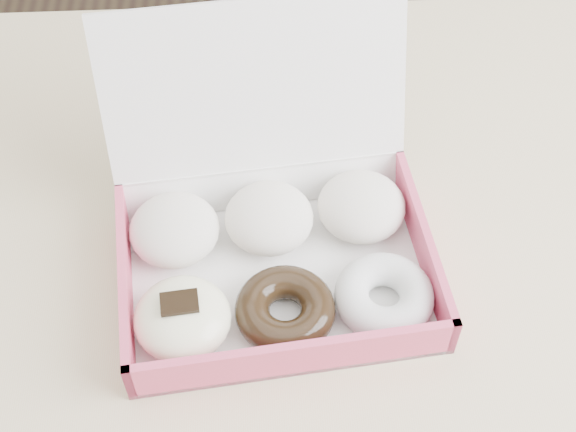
{
  "coord_description": "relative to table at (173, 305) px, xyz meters",
  "views": [
    {
      "loc": [
        0.1,
        -0.46,
        1.39
      ],
      "look_at": [
        0.12,
        -0.0,
        0.82
      ],
      "focal_mm": 50.0,
      "sensor_mm": 36.0,
      "label": 1
    }
  ],
  "objects": [
    {
      "name": "table",
      "position": [
        0.0,
        0.0,
        0.0
      ],
      "size": [
        1.2,
        0.8,
        0.75
      ],
      "color": "#D1B68A",
      "rests_on": "ground"
    },
    {
      "name": "donut_box",
      "position": [
        0.1,
        -0.01,
        0.11
      ],
      "size": [
        0.32,
        0.3,
        0.21
      ],
      "rotation": [
        0.0,
        0.0,
        0.11
      ],
      "color": "white",
      "rests_on": "table"
    }
  ]
}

